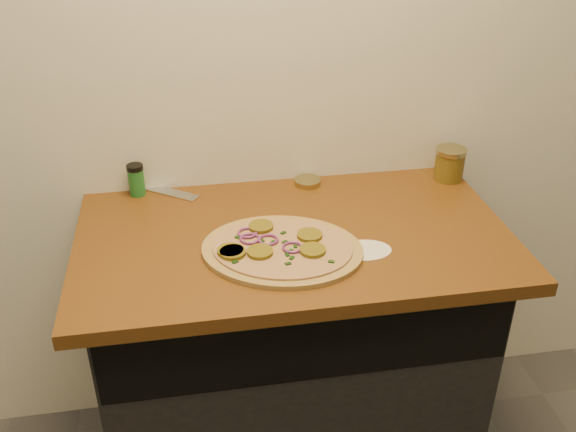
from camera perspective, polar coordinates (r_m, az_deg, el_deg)
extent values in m
cube|color=silver|center=(1.91, -1.24, 15.40)|extent=(4.00, 0.02, 2.70)
cube|color=black|center=(2.09, 0.29, -12.08)|extent=(1.10, 0.60, 0.86)
cube|color=brown|center=(1.80, 0.49, -1.96)|extent=(1.20, 0.70, 0.04)
cylinder|color=tan|center=(1.69, -0.53, -3.03)|extent=(0.53, 0.53, 0.01)
cylinder|color=#C9B485|center=(1.69, -0.53, -2.77)|extent=(0.46, 0.46, 0.01)
cylinder|color=olive|center=(1.73, 1.93, -1.71)|extent=(0.07, 0.07, 0.01)
cylinder|color=olive|center=(1.77, -2.42, -0.93)|extent=(0.07, 0.07, 0.01)
cylinder|color=olive|center=(1.66, -2.51, -3.20)|extent=(0.07, 0.07, 0.01)
cylinder|color=olive|center=(1.66, 2.20, -3.05)|extent=(0.07, 0.07, 0.01)
cylinder|color=olive|center=(1.66, -4.94, -3.25)|extent=(0.07, 0.07, 0.01)
cylinder|color=olive|center=(1.67, -5.13, -3.12)|extent=(0.07, 0.07, 0.01)
torus|color=#6E296B|center=(1.71, -1.76, -2.12)|extent=(0.06, 0.06, 0.01)
torus|color=#6E296B|center=(1.74, -3.63, -1.51)|extent=(0.06, 0.06, 0.01)
torus|color=#6E296B|center=(1.72, -3.42, -2.01)|extent=(0.06, 0.06, 0.01)
torus|color=#6E296B|center=(1.68, 0.39, -2.80)|extent=(0.06, 0.06, 0.01)
cube|color=black|center=(1.73, -4.50, -1.91)|extent=(0.02, 0.02, 0.00)
cube|color=black|center=(1.67, 0.22, -3.12)|extent=(0.02, 0.02, 0.00)
cube|color=black|center=(1.65, -0.07, -3.45)|extent=(0.01, 0.02, 0.00)
cube|color=black|center=(1.70, -0.29, -2.32)|extent=(0.02, 0.02, 0.00)
cube|color=black|center=(1.68, -3.09, -2.79)|extent=(0.02, 0.02, 0.00)
cube|color=black|center=(1.70, -1.33, -2.31)|extent=(0.02, 0.02, 0.00)
cube|color=black|center=(1.71, -2.34, -2.19)|extent=(0.02, 0.02, 0.00)
cube|color=black|center=(1.63, -4.73, -4.09)|extent=(0.02, 0.02, 0.00)
cube|color=black|center=(1.64, 0.34, -3.74)|extent=(0.02, 0.02, 0.00)
cube|color=black|center=(1.63, 3.87, -4.07)|extent=(0.02, 0.02, 0.00)
cube|color=black|center=(1.74, -0.42, -1.50)|extent=(0.02, 0.02, 0.00)
cube|color=black|center=(1.62, 0.00, -4.26)|extent=(0.02, 0.01, 0.00)
cube|color=black|center=(1.68, 0.66, -2.70)|extent=(0.01, 0.02, 0.00)
cube|color=#B7BAC1|center=(2.03, -10.74, 2.15)|extent=(0.20, 0.16, 0.01)
cube|color=black|center=(2.11, -14.07, 3.11)|extent=(0.11, 0.09, 0.02)
cylinder|color=#9E925B|center=(2.04, 1.75, 3.05)|extent=(0.10, 0.10, 0.02)
cylinder|color=#952D0E|center=(2.12, 14.14, 4.33)|extent=(0.09, 0.09, 0.09)
cylinder|color=#9E925B|center=(2.10, 14.31, 5.63)|extent=(0.10, 0.10, 0.02)
cylinder|color=#216A29|center=(2.01, -13.31, 2.94)|extent=(0.05, 0.05, 0.08)
cylinder|color=black|center=(1.99, -13.48, 4.22)|extent=(0.05, 0.05, 0.01)
cylinder|color=white|center=(1.72, 6.79, -3.02)|extent=(0.15, 0.15, 0.00)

